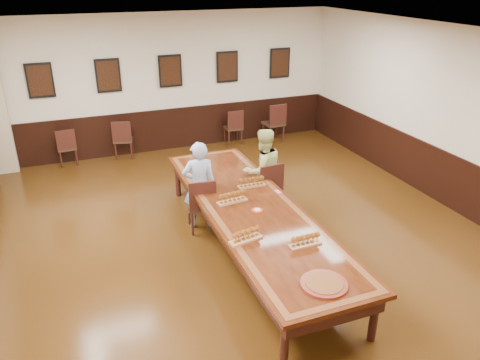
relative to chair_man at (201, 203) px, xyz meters
name	(u,v)px	position (x,y,z in m)	size (l,w,h in m)	color
floor	(251,250)	(0.53, -0.93, -0.49)	(8.00, 10.00, 0.02)	black
ceiling	(254,39)	(0.53, -0.93, 2.73)	(8.00, 10.00, 0.02)	white
wall_back	(170,83)	(0.53, 4.08, 1.12)	(8.00, 0.02, 3.20)	beige
wall_right	(468,125)	(4.54, -0.93, 1.12)	(0.02, 10.00, 3.20)	beige
chair_man	(201,203)	(0.00, 0.00, 0.00)	(0.45, 0.49, 0.96)	#332116
chair_woman	(266,187)	(1.26, 0.18, 0.01)	(0.46, 0.50, 0.98)	#332116
spare_chair_a	(66,146)	(-1.96, 3.87, -0.05)	(0.40, 0.44, 0.86)	#332116
spare_chair_b	(123,138)	(-0.71, 3.87, -0.02)	(0.43, 0.47, 0.92)	#332116
spare_chair_c	(233,126)	(2.01, 3.85, -0.04)	(0.41, 0.45, 0.88)	#332116
spare_chair_d	(274,122)	(3.02, 3.62, 0.03)	(0.47, 0.51, 1.01)	#332116
person_man	(199,185)	(0.01, 0.10, 0.28)	(0.56, 0.37, 1.52)	#547CD2
person_woman	(263,170)	(1.25, 0.28, 0.29)	(0.76, 0.59, 1.54)	#D4DC89
pink_phone	(278,192)	(1.13, -0.59, 0.28)	(0.07, 0.14, 0.01)	#FD5487
wainscoting	(252,222)	(0.53, -0.93, 0.02)	(8.00, 10.00, 1.00)	black
conference_table	(252,216)	(0.53, -0.93, 0.13)	(1.40, 5.00, 0.76)	black
posters	(170,71)	(0.53, 4.00, 1.42)	(6.14, 0.04, 0.74)	black
flight_a	(232,197)	(0.31, -0.66, 0.36)	(0.49, 0.20, 0.18)	#A06B43
flight_b	(252,182)	(0.81, -0.23, 0.35)	(0.46, 0.15, 0.17)	#A06B43
flight_c	(246,235)	(0.09, -1.78, 0.35)	(0.49, 0.23, 0.18)	#A06B43
flight_d	(305,240)	(0.77, -2.16, 0.35)	(0.45, 0.15, 0.17)	#A06B43
red_plate_grp	(257,210)	(0.56, -1.06, 0.28)	(0.18, 0.18, 0.02)	#C0360C
carved_platter	(324,284)	(0.56, -2.99, 0.29)	(0.64, 0.64, 0.04)	#601B13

